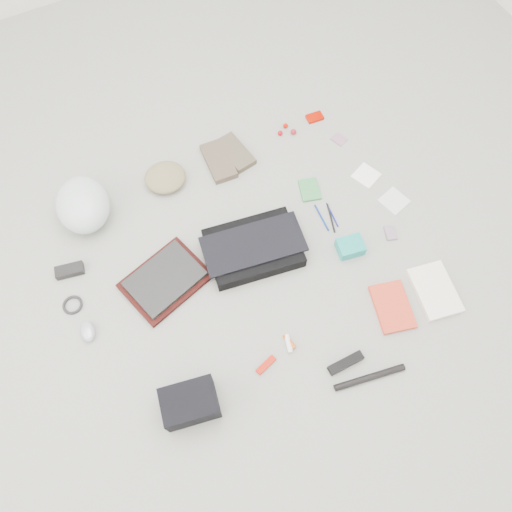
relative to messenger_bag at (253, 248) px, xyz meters
name	(u,v)px	position (x,y,z in m)	size (l,w,h in m)	color
ground_plane	(256,261)	(-0.01, -0.05, -0.03)	(4.00, 4.00, 0.00)	gray
messenger_bag	(253,248)	(0.00, 0.00, 0.00)	(0.39, 0.28, 0.07)	black
bag_flap	(253,244)	(0.00, 0.00, 0.04)	(0.44, 0.20, 0.01)	black
laptop_sleeve	(166,281)	(-0.40, 0.04, -0.02)	(0.34, 0.25, 0.02)	black
laptop	(165,279)	(-0.40, 0.04, 0.00)	(0.30, 0.22, 0.02)	black
bike_helmet	(83,205)	(-0.58, 0.51, 0.05)	(0.23, 0.29, 0.17)	silver
beanie	(165,177)	(-0.20, 0.51, 0.00)	(0.19, 0.18, 0.07)	olive
mitten_left	(219,161)	(0.07, 0.50, -0.02)	(0.11, 0.23, 0.03)	brown
mitten_right	(235,153)	(0.16, 0.51, -0.02)	(0.11, 0.21, 0.03)	brown
power_brick	(70,270)	(-0.75, 0.27, -0.02)	(0.12, 0.05, 0.03)	black
cable_coil	(73,305)	(-0.79, 0.12, -0.03)	(0.08, 0.08, 0.01)	black
mouse	(88,331)	(-0.77, -0.02, -0.01)	(0.06, 0.09, 0.04)	#A7A5B4
camera_bag	(190,403)	(-0.51, -0.48, 0.03)	(0.20, 0.14, 0.13)	black
multitool	(266,365)	(-0.19, -0.47, -0.03)	(0.09, 0.03, 0.01)	#AE1102
toiletry_tube_white	(289,344)	(-0.06, -0.44, -0.02)	(0.02, 0.02, 0.08)	white
toiletry_tube_orange	(289,341)	(-0.06, -0.43, -0.02)	(0.02, 0.02, 0.07)	#C55113
u_lock	(346,363)	(0.10, -0.61, -0.02)	(0.15, 0.04, 0.03)	black
bike_pump	(370,377)	(0.15, -0.70, -0.02)	(0.03, 0.03, 0.29)	black
book_red	(392,307)	(0.40, -0.50, -0.02)	(0.14, 0.21, 0.02)	#EC4127
book_white	(435,291)	(0.60, -0.52, -0.02)	(0.16, 0.24, 0.03)	white
notepad	(310,190)	(0.38, 0.16, -0.03)	(0.09, 0.12, 0.01)	#378144
pen_blue	(322,218)	(0.35, 0.01, -0.03)	(0.01, 0.01, 0.15)	navy
pen_black	(331,218)	(0.39, -0.01, -0.03)	(0.01, 0.01, 0.15)	black
pen_navy	(332,215)	(0.40, 0.00, -0.03)	(0.01, 0.01, 0.13)	navy
accordion_wallet	(350,247)	(0.38, -0.19, 0.00)	(0.11, 0.09, 0.06)	teal
card_deck	(390,233)	(0.59, -0.20, -0.03)	(0.05, 0.07, 0.01)	gray
napkin_top	(366,175)	(0.66, 0.11, -0.03)	(0.11, 0.11, 0.01)	white
napkin_bottom	(394,201)	(0.70, -0.07, -0.03)	(0.11, 0.11, 0.01)	silver
lollipop_a	(280,133)	(0.41, 0.51, -0.02)	(0.02, 0.02, 0.02)	#BC010F
lollipop_b	(285,126)	(0.46, 0.54, -0.02)	(0.02, 0.02, 0.02)	#A70C00
lollipop_c	(293,132)	(0.47, 0.49, -0.02)	(0.03, 0.03, 0.03)	maroon
altoids_tin	(315,117)	(0.61, 0.52, -0.02)	(0.08, 0.05, 0.02)	#B71000
stamp_sheet	(339,139)	(0.66, 0.35, -0.03)	(0.06, 0.07, 0.00)	#A26F89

